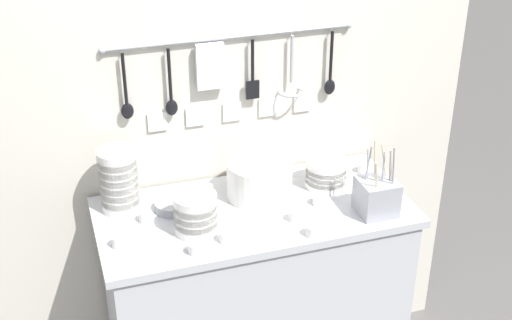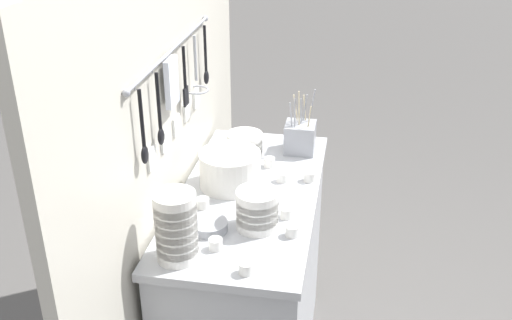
{
  "view_description": "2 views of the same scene",
  "coord_description": "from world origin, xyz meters",
  "px_view_note": "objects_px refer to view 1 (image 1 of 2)",
  "views": [
    {
      "loc": [
        -0.65,
        -2.05,
        2.29
      ],
      "look_at": [
        -0.0,
        -0.03,
        1.15
      ],
      "focal_mm": 50.0,
      "sensor_mm": 36.0,
      "label": 1
    },
    {
      "loc": [
        -1.96,
        -0.37,
        2.07
      ],
      "look_at": [
        0.01,
        -0.03,
        1.07
      ],
      "focal_mm": 42.0,
      "sensor_mm": 36.0,
      "label": 2
    }
  ],
  "objects_px": {
    "cup_by_caddy": "(364,168)",
    "cup_front_left": "(145,217)",
    "cup_back_left": "(119,242)",
    "cup_centre": "(195,248)",
    "cutlery_caddy": "(377,196)",
    "cup_edge_far": "(207,190)",
    "bowl_stack_nested_right": "(326,173)",
    "cup_front_right": "(226,237)",
    "bowl_stack_back_corner": "(196,213)",
    "bowl_stack_short_front": "(119,180)",
    "cup_mid_row": "(319,200)",
    "cup_back_right": "(312,231)",
    "steel_mixing_bowl": "(173,205)",
    "plate_stack": "(260,179)",
    "cup_edge_near": "(295,216)"
  },
  "relations": [
    {
      "from": "cup_by_caddy",
      "to": "cup_front_left",
      "type": "relative_size",
      "value": 1.0
    },
    {
      "from": "bowl_stack_back_corner",
      "to": "cup_edge_near",
      "type": "distance_m",
      "value": 0.35
    },
    {
      "from": "bowl_stack_short_front",
      "to": "cup_back_left",
      "type": "xyz_separation_m",
      "value": [
        -0.04,
        -0.23,
        -0.1
      ]
    },
    {
      "from": "bowl_stack_short_front",
      "to": "cup_by_caddy",
      "type": "bearing_deg",
      "value": -1.26
    },
    {
      "from": "cup_back_right",
      "to": "cup_edge_near",
      "type": "bearing_deg",
      "value": 102.34
    },
    {
      "from": "bowl_stack_short_front",
      "to": "steel_mixing_bowl",
      "type": "bearing_deg",
      "value": -19.04
    },
    {
      "from": "cutlery_caddy",
      "to": "cup_edge_near",
      "type": "distance_m",
      "value": 0.3
    },
    {
      "from": "bowl_stack_nested_right",
      "to": "cup_back_left",
      "type": "distance_m",
      "value": 0.81
    },
    {
      "from": "bowl_stack_short_front",
      "to": "cup_back_left",
      "type": "height_order",
      "value": "bowl_stack_short_front"
    },
    {
      "from": "plate_stack",
      "to": "cutlery_caddy",
      "type": "height_order",
      "value": "cutlery_caddy"
    },
    {
      "from": "bowl_stack_back_corner",
      "to": "cup_back_left",
      "type": "relative_size",
      "value": 3.2
    },
    {
      "from": "cutlery_caddy",
      "to": "cup_by_caddy",
      "type": "xyz_separation_m",
      "value": [
        0.08,
        0.28,
        -0.05
      ]
    },
    {
      "from": "bowl_stack_back_corner",
      "to": "cup_front_right",
      "type": "xyz_separation_m",
      "value": [
        0.08,
        -0.09,
        -0.05
      ]
    },
    {
      "from": "cup_back_left",
      "to": "cup_front_right",
      "type": "distance_m",
      "value": 0.35
    },
    {
      "from": "bowl_stack_nested_right",
      "to": "cup_front_right",
      "type": "bearing_deg",
      "value": -152.34
    },
    {
      "from": "bowl_stack_nested_right",
      "to": "cup_edge_far",
      "type": "bearing_deg",
      "value": 171.06
    },
    {
      "from": "cup_front_right",
      "to": "cup_front_left",
      "type": "bearing_deg",
      "value": 138.81
    },
    {
      "from": "cup_front_right",
      "to": "cup_by_caddy",
      "type": "relative_size",
      "value": 1.0
    },
    {
      "from": "cup_centre",
      "to": "cup_front_right",
      "type": "height_order",
      "value": "same"
    },
    {
      "from": "cup_centre",
      "to": "cup_edge_far",
      "type": "bearing_deg",
      "value": 69.94
    },
    {
      "from": "cutlery_caddy",
      "to": "cup_back_left",
      "type": "height_order",
      "value": "cutlery_caddy"
    },
    {
      "from": "cutlery_caddy",
      "to": "cup_edge_near",
      "type": "bearing_deg",
      "value": 172.7
    },
    {
      "from": "steel_mixing_bowl",
      "to": "cup_back_right",
      "type": "height_order",
      "value": "cup_back_right"
    },
    {
      "from": "bowl_stack_nested_right",
      "to": "cup_front_right",
      "type": "relative_size",
      "value": 3.34
    },
    {
      "from": "cup_mid_row",
      "to": "cup_centre",
      "type": "xyz_separation_m",
      "value": [
        -0.49,
        -0.15,
        0.0
      ]
    },
    {
      "from": "cup_front_right",
      "to": "cup_edge_far",
      "type": "height_order",
      "value": "same"
    },
    {
      "from": "cup_back_left",
      "to": "cup_centre",
      "type": "height_order",
      "value": "same"
    },
    {
      "from": "cup_back_right",
      "to": "cup_edge_far",
      "type": "relative_size",
      "value": 1.0
    },
    {
      "from": "cup_mid_row",
      "to": "cutlery_caddy",
      "type": "bearing_deg",
      "value": -32.46
    },
    {
      "from": "cup_front_right",
      "to": "cup_back_right",
      "type": "xyz_separation_m",
      "value": [
        0.29,
        -0.05,
        0.0
      ]
    },
    {
      "from": "cup_back_left",
      "to": "cup_centre",
      "type": "relative_size",
      "value": 1.0
    },
    {
      "from": "cup_back_left",
      "to": "cup_back_right",
      "type": "bearing_deg",
      "value": -12.13
    },
    {
      "from": "cup_front_right",
      "to": "cup_back_left",
      "type": "bearing_deg",
      "value": 166.72
    },
    {
      "from": "plate_stack",
      "to": "cup_by_caddy",
      "type": "distance_m",
      "value": 0.45
    },
    {
      "from": "steel_mixing_bowl",
      "to": "cup_back_right",
      "type": "relative_size",
      "value": 2.77
    },
    {
      "from": "steel_mixing_bowl",
      "to": "cup_by_caddy",
      "type": "distance_m",
      "value": 0.77
    },
    {
      "from": "cup_front_left",
      "to": "cup_edge_far",
      "type": "xyz_separation_m",
      "value": [
        0.25,
        0.11,
        0.0
      ]
    },
    {
      "from": "bowl_stack_short_front",
      "to": "cup_front_right",
      "type": "relative_size",
      "value": 5.14
    },
    {
      "from": "cup_centre",
      "to": "cup_by_caddy",
      "type": "height_order",
      "value": "same"
    },
    {
      "from": "cup_by_caddy",
      "to": "cup_back_right",
      "type": "relative_size",
      "value": 1.0
    },
    {
      "from": "bowl_stack_short_front",
      "to": "bowl_stack_nested_right",
      "type": "bearing_deg",
      "value": -5.33
    },
    {
      "from": "bowl_stack_back_corner",
      "to": "bowl_stack_short_front",
      "type": "height_order",
      "value": "bowl_stack_short_front"
    },
    {
      "from": "bowl_stack_back_corner",
      "to": "cup_edge_near",
      "type": "bearing_deg",
      "value": -6.9
    },
    {
      "from": "cup_back_left",
      "to": "cup_mid_row",
      "type": "distance_m",
      "value": 0.73
    },
    {
      "from": "bowl_stack_back_corner",
      "to": "cup_back_right",
      "type": "height_order",
      "value": "bowl_stack_back_corner"
    },
    {
      "from": "cup_edge_near",
      "to": "cup_edge_far",
      "type": "bearing_deg",
      "value": 133.95
    },
    {
      "from": "bowl_stack_nested_right",
      "to": "cup_back_left",
      "type": "relative_size",
      "value": 3.34
    },
    {
      "from": "bowl_stack_nested_right",
      "to": "cup_front_right",
      "type": "xyz_separation_m",
      "value": [
        -0.46,
        -0.24,
        -0.03
      ]
    },
    {
      "from": "steel_mixing_bowl",
      "to": "cup_by_caddy",
      "type": "xyz_separation_m",
      "value": [
        0.76,
        0.04,
        0.0
      ]
    },
    {
      "from": "cup_by_caddy",
      "to": "bowl_stack_back_corner",
      "type": "bearing_deg",
      "value": -164.56
    }
  ]
}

